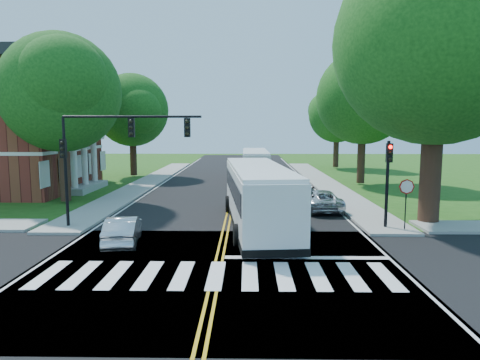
{
  "coord_description": "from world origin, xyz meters",
  "views": [
    {
      "loc": [
        1.1,
        -15.1,
        5.21
      ],
      "look_at": [
        0.71,
        7.72,
        2.4
      ],
      "focal_mm": 32.0,
      "sensor_mm": 36.0,
      "label": 1
    }
  ],
  "objects_px": {
    "bus_follow": "(255,164)",
    "dark_sedan": "(301,192)",
    "bus_lead": "(258,195)",
    "hatchback": "(123,230)",
    "signal_nw": "(110,144)",
    "signal_ne": "(388,172)",
    "suv": "(321,200)"
  },
  "relations": [
    {
      "from": "bus_follow",
      "to": "dark_sedan",
      "type": "bearing_deg",
      "value": 102.91
    },
    {
      "from": "dark_sedan",
      "to": "bus_lead",
      "type": "bearing_deg",
      "value": 73.05
    },
    {
      "from": "bus_follow",
      "to": "hatchback",
      "type": "xyz_separation_m",
      "value": [
        -6.35,
        -24.0,
        -0.91
      ]
    },
    {
      "from": "signal_nw",
      "to": "bus_follow",
      "type": "bearing_deg",
      "value": 69.81
    },
    {
      "from": "signal_nw",
      "to": "bus_lead",
      "type": "xyz_separation_m",
      "value": [
        7.51,
        0.7,
        -2.68
      ]
    },
    {
      "from": "signal_ne",
      "to": "bus_follow",
      "type": "xyz_separation_m",
      "value": [
        -6.31,
        21.07,
        -1.41
      ]
    },
    {
      "from": "bus_lead",
      "to": "signal_nw",
      "type": "bearing_deg",
      "value": -0.1
    },
    {
      "from": "suv",
      "to": "dark_sedan",
      "type": "bearing_deg",
      "value": -78.33
    },
    {
      "from": "bus_lead",
      "to": "bus_follow",
      "type": "xyz_separation_m",
      "value": [
        0.24,
        20.37,
        -0.15
      ]
    },
    {
      "from": "bus_lead",
      "to": "signal_ne",
      "type": "bearing_deg",
      "value": 168.52
    },
    {
      "from": "bus_lead",
      "to": "bus_follow",
      "type": "bearing_deg",
      "value": -96.12
    },
    {
      "from": "bus_lead",
      "to": "dark_sedan",
      "type": "bearing_deg",
      "value": -118.41
    },
    {
      "from": "suv",
      "to": "dark_sedan",
      "type": "xyz_separation_m",
      "value": [
        -0.8,
        3.34,
        0.01
      ]
    },
    {
      "from": "signal_nw",
      "to": "suv",
      "type": "relative_size",
      "value": 1.52
    },
    {
      "from": "bus_lead",
      "to": "dark_sedan",
      "type": "distance_m",
      "value": 8.48
    },
    {
      "from": "signal_ne",
      "to": "bus_lead",
      "type": "height_order",
      "value": "signal_ne"
    },
    {
      "from": "signal_ne",
      "to": "suv",
      "type": "bearing_deg",
      "value": 115.77
    },
    {
      "from": "signal_nw",
      "to": "suv",
      "type": "bearing_deg",
      "value": 23.81
    },
    {
      "from": "hatchback",
      "to": "signal_nw",
      "type": "bearing_deg",
      "value": -73.03
    },
    {
      "from": "signal_nw",
      "to": "hatchback",
      "type": "xyz_separation_m",
      "value": [
        1.4,
        -2.92,
        -3.74
      ]
    },
    {
      "from": "bus_lead",
      "to": "dark_sedan",
      "type": "xyz_separation_m",
      "value": [
        3.28,
        7.75,
        -1.03
      ]
    },
    {
      "from": "bus_follow",
      "to": "hatchback",
      "type": "height_order",
      "value": "bus_follow"
    },
    {
      "from": "bus_lead",
      "to": "suv",
      "type": "distance_m",
      "value": 6.1
    },
    {
      "from": "signal_ne",
      "to": "hatchback",
      "type": "height_order",
      "value": "signal_ne"
    },
    {
      "from": "signal_nw",
      "to": "hatchback",
      "type": "height_order",
      "value": "signal_nw"
    },
    {
      "from": "suv",
      "to": "signal_nw",
      "type": "bearing_deg",
      "value": 22.03
    },
    {
      "from": "signal_ne",
      "to": "hatchback",
      "type": "xyz_separation_m",
      "value": [
        -12.65,
        -2.93,
        -2.32
      ]
    },
    {
      "from": "signal_ne",
      "to": "suv",
      "type": "height_order",
      "value": "signal_ne"
    },
    {
      "from": "bus_lead",
      "to": "hatchback",
      "type": "xyz_separation_m",
      "value": [
        -6.11,
        -3.62,
        -1.06
      ]
    },
    {
      "from": "suv",
      "to": "signal_ne",
      "type": "bearing_deg",
      "value": 114.0
    },
    {
      "from": "signal_nw",
      "to": "hatchback",
      "type": "distance_m",
      "value": 4.94
    },
    {
      "from": "hatchback",
      "to": "suv",
      "type": "height_order",
      "value": "suv"
    }
  ]
}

